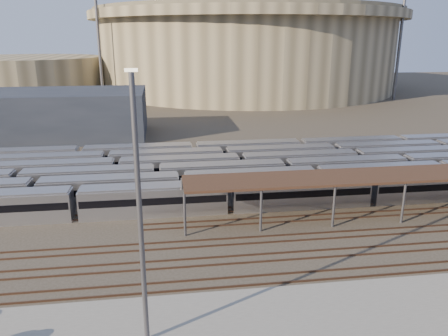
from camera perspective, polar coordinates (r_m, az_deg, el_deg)
ground at (r=49.26m, az=4.46°, el=-8.89°), size 420.00×420.00×0.00m
apron at (r=35.72m, az=1.53°, el=-19.68°), size 50.00×9.00×0.20m
subway_trains at (r=65.41m, az=0.25°, el=-0.53°), size 127.46×23.90×3.60m
inspection_shed at (r=59.31m, az=24.95°, el=-0.78°), size 60.30×6.00×5.30m
empty_tracks at (r=44.89m, az=5.83°, el=-11.52°), size 170.00×9.62×0.18m
stadium at (r=186.62m, az=2.94°, el=15.37°), size 124.00×124.00×32.50m
secondary_arena at (r=180.96m, az=-24.46°, el=10.86°), size 56.00×56.00×14.00m
service_building at (r=102.75m, az=-22.14°, el=6.48°), size 42.00×20.00×10.00m
floodlight_0 at (r=154.59m, az=-16.06°, el=16.00°), size 4.00×1.00×38.40m
floodlight_2 at (r=164.02m, az=22.03°, el=15.47°), size 4.00×1.00×38.40m
floodlight_3 at (r=203.27m, az=-8.32°, el=16.52°), size 4.00×1.00×38.40m
yard_light_pole at (r=29.68m, az=-10.93°, el=-6.11°), size 0.82×0.36×19.30m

